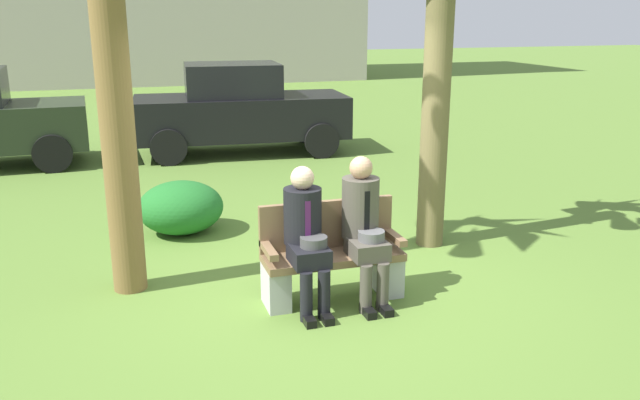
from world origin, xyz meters
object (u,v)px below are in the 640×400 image
(park_bench, at_px, (331,258))
(parked_car_far, at_px, (239,109))
(shrub_near_bench, at_px, (181,207))
(seated_man_left, at_px, (306,232))
(seated_man_right, at_px, (364,223))

(park_bench, xyz_separation_m, parked_car_far, (0.43, 6.74, 0.45))
(shrub_near_bench, xyz_separation_m, parked_car_far, (1.56, 4.43, 0.52))
(shrub_near_bench, distance_m, parked_car_far, 4.72)
(park_bench, distance_m, seated_man_left, 0.45)
(seated_man_left, bearing_deg, shrub_near_bench, 109.39)
(park_bench, relative_size, parked_car_far, 0.32)
(park_bench, bearing_deg, parked_car_far, 86.39)
(park_bench, height_order, shrub_near_bench, park_bench)
(seated_man_left, bearing_deg, parked_car_far, 84.14)
(seated_man_left, bearing_deg, park_bench, 24.05)
(park_bench, relative_size, shrub_near_bench, 1.26)
(seated_man_right, height_order, shrub_near_bench, seated_man_right)
(seated_man_left, distance_m, shrub_near_bench, 2.62)
(seated_man_left, distance_m, parked_car_far, 6.90)
(shrub_near_bench, height_order, parked_car_far, parked_car_far)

